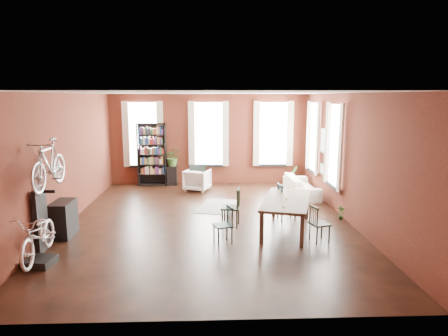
{
  "coord_description": "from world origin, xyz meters",
  "views": [
    {
      "loc": [
        0.01,
        -9.68,
        3.13
      ],
      "look_at": [
        0.4,
        0.6,
        1.27
      ],
      "focal_mm": 32.0,
      "sensor_mm": 36.0,
      "label": 1
    }
  ],
  "objects_px": {
    "bookshelf": "(152,154)",
    "dining_chair_a": "(223,225)",
    "dining_chair_b": "(231,207)",
    "console_table": "(64,219)",
    "dining_chair_c": "(320,224)",
    "bike_trainer": "(40,262)",
    "dining_chair_d": "(287,202)",
    "white_armchair": "(197,179)",
    "bicycle_floor": "(37,215)",
    "plant_stand": "(172,175)",
    "dining_table": "(286,215)",
    "cream_sofa": "(302,183)"
  },
  "relations": [
    {
      "from": "dining_chair_a",
      "to": "dining_chair_d",
      "type": "bearing_deg",
      "value": 115.47
    },
    {
      "from": "bookshelf",
      "to": "bicycle_floor",
      "type": "relative_size",
      "value": 1.31
    },
    {
      "from": "dining_table",
      "to": "dining_chair_c",
      "type": "distance_m",
      "value": 0.95
    },
    {
      "from": "dining_chair_a",
      "to": "bicycle_floor",
      "type": "distance_m",
      "value": 3.64
    },
    {
      "from": "dining_chair_d",
      "to": "bicycle_floor",
      "type": "distance_m",
      "value": 5.78
    },
    {
      "from": "bookshelf",
      "to": "bike_trainer",
      "type": "xyz_separation_m",
      "value": [
        -1.18,
        -6.81,
        -1.03
      ]
    },
    {
      "from": "white_armchair",
      "to": "dining_chair_a",
      "type": "bearing_deg",
      "value": 117.21
    },
    {
      "from": "bookshelf",
      "to": "console_table",
      "type": "relative_size",
      "value": 2.75
    },
    {
      "from": "bicycle_floor",
      "to": "dining_chair_b",
      "type": "bearing_deg",
      "value": 26.2
    },
    {
      "from": "cream_sofa",
      "to": "dining_chair_d",
      "type": "bearing_deg",
      "value": 158.78
    },
    {
      "from": "bike_trainer",
      "to": "console_table",
      "type": "bearing_deg",
      "value": 93.72
    },
    {
      "from": "dining_chair_a",
      "to": "bicycle_floor",
      "type": "bearing_deg",
      "value": -92.01
    },
    {
      "from": "bike_trainer",
      "to": "bicycle_floor",
      "type": "xyz_separation_m",
      "value": [
        0.01,
        0.01,
        0.91
      ]
    },
    {
      "from": "dining_chair_d",
      "to": "bookshelf",
      "type": "relative_size",
      "value": 0.42
    },
    {
      "from": "dining_chair_d",
      "to": "bookshelf",
      "type": "bearing_deg",
      "value": 35.7
    },
    {
      "from": "bookshelf",
      "to": "dining_chair_a",
      "type": "bearing_deg",
      "value": -68.43
    },
    {
      "from": "dining_chair_a",
      "to": "bike_trainer",
      "type": "bearing_deg",
      "value": -91.84
    },
    {
      "from": "dining_chair_d",
      "to": "bicycle_floor",
      "type": "relative_size",
      "value": 0.55
    },
    {
      "from": "dining_chair_c",
      "to": "dining_chair_a",
      "type": "bearing_deg",
      "value": 74.82
    },
    {
      "from": "dining_chair_a",
      "to": "bike_trainer",
      "type": "xyz_separation_m",
      "value": [
        -3.47,
        -1.01,
        -0.33
      ]
    },
    {
      "from": "dining_chair_b",
      "to": "plant_stand",
      "type": "bearing_deg",
      "value": -147.17
    },
    {
      "from": "dining_chair_c",
      "to": "bike_trainer",
      "type": "distance_m",
      "value": 5.68
    },
    {
      "from": "dining_chair_d",
      "to": "plant_stand",
      "type": "height_order",
      "value": "dining_chair_d"
    },
    {
      "from": "dining_chair_d",
      "to": "white_armchair",
      "type": "height_order",
      "value": "dining_chair_d"
    },
    {
      "from": "dining_table",
      "to": "console_table",
      "type": "bearing_deg",
      "value": -161.49
    },
    {
      "from": "white_armchair",
      "to": "dining_table",
      "type": "bearing_deg",
      "value": 137.47
    },
    {
      "from": "dining_table",
      "to": "dining_chair_a",
      "type": "bearing_deg",
      "value": -136.29
    },
    {
      "from": "dining_table",
      "to": "dining_chair_b",
      "type": "bearing_deg",
      "value": -178.89
    },
    {
      "from": "white_armchair",
      "to": "bike_trainer",
      "type": "distance_m",
      "value": 6.54
    },
    {
      "from": "dining_chair_c",
      "to": "dining_chair_d",
      "type": "xyz_separation_m",
      "value": [
        -0.42,
        1.57,
        0.06
      ]
    },
    {
      "from": "dining_chair_a",
      "to": "console_table",
      "type": "relative_size",
      "value": 1.01
    },
    {
      "from": "dining_chair_d",
      "to": "bike_trainer",
      "type": "bearing_deg",
      "value": 109.12
    },
    {
      "from": "dining_chair_b",
      "to": "cream_sofa",
      "type": "xyz_separation_m",
      "value": [
        2.43,
        2.96,
        -0.06
      ]
    },
    {
      "from": "dining_chair_b",
      "to": "bicycle_floor",
      "type": "height_order",
      "value": "bicycle_floor"
    },
    {
      "from": "dining_chair_c",
      "to": "white_armchair",
      "type": "height_order",
      "value": "dining_chair_c"
    },
    {
      "from": "dining_chair_c",
      "to": "console_table",
      "type": "distance_m",
      "value": 5.71
    },
    {
      "from": "dining_chair_a",
      "to": "dining_chair_c",
      "type": "bearing_deg",
      "value": 72.74
    },
    {
      "from": "bike_trainer",
      "to": "bicycle_floor",
      "type": "relative_size",
      "value": 0.29
    },
    {
      "from": "cream_sofa",
      "to": "bicycle_floor",
      "type": "relative_size",
      "value": 1.24
    },
    {
      "from": "dining_chair_c",
      "to": "bike_trainer",
      "type": "height_order",
      "value": "dining_chair_c"
    },
    {
      "from": "bookshelf",
      "to": "console_table",
      "type": "distance_m",
      "value": 5.4
    },
    {
      "from": "dining_chair_b",
      "to": "console_table",
      "type": "height_order",
      "value": "dining_chair_b"
    },
    {
      "from": "dining_chair_a",
      "to": "dining_chair_c",
      "type": "relative_size",
      "value": 1.0
    },
    {
      "from": "cream_sofa",
      "to": "console_table",
      "type": "height_order",
      "value": "cream_sofa"
    },
    {
      "from": "dining_chair_b",
      "to": "bicycle_floor",
      "type": "relative_size",
      "value": 0.56
    },
    {
      "from": "bookshelf",
      "to": "plant_stand",
      "type": "bearing_deg",
      "value": 0.0
    },
    {
      "from": "white_armchair",
      "to": "bicycle_floor",
      "type": "bearing_deg",
      "value": 84.06
    },
    {
      "from": "bookshelf",
      "to": "cream_sofa",
      "type": "relative_size",
      "value": 1.06
    },
    {
      "from": "dining_chair_c",
      "to": "plant_stand",
      "type": "xyz_separation_m",
      "value": [
        -3.71,
        5.77,
        -0.07
      ]
    },
    {
      "from": "dining_table",
      "to": "dining_chair_a",
      "type": "height_order",
      "value": "dining_chair_a"
    }
  ]
}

